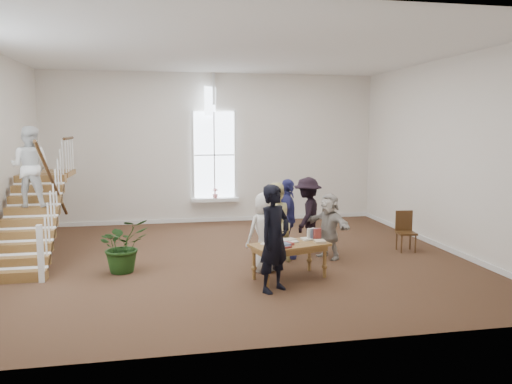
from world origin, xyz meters
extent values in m
plane|color=#442F1A|center=(0.00, 0.00, 0.00)|extent=(10.00, 10.00, 0.00)
plane|color=silver|center=(0.00, 4.50, 2.25)|extent=(10.00, 0.00, 10.00)
plane|color=silver|center=(0.00, -4.50, 2.25)|extent=(10.00, 0.00, 10.00)
plane|color=silver|center=(5.00, 0.00, 2.25)|extent=(0.00, 9.00, 9.00)
plane|color=white|center=(0.00, 0.00, 4.50)|extent=(10.00, 10.00, 0.00)
cube|color=white|center=(0.00, 4.32, 0.70)|extent=(1.45, 0.28, 0.10)
plane|color=white|center=(0.00, 4.44, 2.05)|extent=(2.60, 0.00, 2.60)
plane|color=white|center=(0.00, 4.44, 3.65)|extent=(0.60, 0.60, 0.85)
cube|color=white|center=(0.00, 4.47, 0.06)|extent=(10.00, 0.04, 0.12)
imported|color=pink|center=(0.00, 4.29, 0.90)|extent=(0.17, 0.17, 0.30)
cube|color=brown|center=(-4.35, -0.80, 0.10)|extent=(1.10, 0.30, 0.20)
cube|color=brown|center=(-4.35, -0.50, 0.30)|extent=(1.10, 0.30, 0.20)
cube|color=brown|center=(-4.35, -0.20, 0.50)|extent=(1.10, 0.30, 0.20)
cube|color=brown|center=(-4.35, 0.10, 0.70)|extent=(1.10, 0.30, 0.20)
cube|color=brown|center=(-4.35, 0.40, 0.90)|extent=(1.10, 0.30, 0.20)
cube|color=brown|center=(-4.35, 0.70, 1.10)|extent=(1.10, 0.30, 0.20)
cube|color=brown|center=(-4.35, 1.00, 1.30)|extent=(1.10, 0.30, 0.20)
cube|color=brown|center=(-4.35, 1.30, 1.50)|extent=(1.10, 0.30, 0.20)
cube|color=brown|center=(-4.35, 1.60, 1.70)|extent=(1.10, 0.30, 0.20)
cube|color=brown|center=(-4.35, 2.50, 1.74)|extent=(1.10, 1.20, 0.12)
cube|color=white|center=(-3.86, -0.95, 0.55)|extent=(0.10, 0.10, 1.10)
cylinder|color=#371F0F|center=(-3.85, 0.40, 1.75)|extent=(0.07, 2.74, 1.86)
imported|color=silver|center=(-4.35, 0.70, 2.06)|extent=(0.94, 0.79, 1.72)
cube|color=brown|center=(0.78, -1.61, 0.66)|extent=(1.61, 1.12, 0.05)
cube|color=brown|center=(0.78, -1.61, 0.59)|extent=(1.46, 0.97, 0.10)
cylinder|color=brown|center=(0.25, -2.05, 0.31)|extent=(0.07, 0.07, 0.64)
cylinder|color=brown|center=(1.46, -1.69, 0.31)|extent=(0.07, 0.07, 0.64)
cylinder|color=brown|center=(0.09, -1.53, 0.31)|extent=(0.07, 0.07, 0.64)
cylinder|color=brown|center=(1.31, -1.18, 0.31)|extent=(0.07, 0.07, 0.64)
cube|color=silver|center=(1.19, -1.37, 0.70)|extent=(0.22, 0.23, 0.04)
cube|color=beige|center=(1.26, -1.34, 0.70)|extent=(0.27, 0.29, 0.02)
cube|color=tan|center=(1.38, -1.60, 0.71)|extent=(0.21, 0.25, 0.04)
cube|color=silver|center=(0.50, -1.47, 0.71)|extent=(0.28, 0.35, 0.04)
cube|color=#4C5972|center=(0.60, -1.80, 0.71)|extent=(0.20, 0.32, 0.04)
cube|color=maroon|center=(0.60, -1.84, 0.70)|extent=(0.26, 0.31, 0.03)
cube|color=white|center=(0.36, -1.64, 0.70)|extent=(0.30, 0.33, 0.03)
cube|color=#BFB299|center=(0.84, -1.39, 0.71)|extent=(0.27, 0.26, 0.04)
cube|color=silver|center=(0.62, -1.51, 0.70)|extent=(0.26, 0.32, 0.03)
cube|color=beige|center=(0.84, -1.50, 0.70)|extent=(0.26, 0.26, 0.03)
cube|color=tan|center=(0.72, -1.65, 0.70)|extent=(0.22, 0.24, 0.03)
cube|color=silver|center=(0.77, -1.38, 0.70)|extent=(0.19, 0.23, 0.04)
cube|color=#4C5972|center=(0.64, -1.79, 0.72)|extent=(0.21, 0.25, 0.06)
cube|color=maroon|center=(0.68, -1.69, 0.71)|extent=(0.31, 0.31, 0.05)
imported|color=black|center=(0.33, -2.26, 0.95)|extent=(0.83, 0.78, 1.91)
imported|color=silver|center=(0.43, -1.01, 0.80)|extent=(0.89, 0.71, 1.60)
imported|color=beige|center=(0.73, -0.51, 0.87)|extent=(1.07, 1.04, 1.74)
imported|color=navy|center=(1.12, -0.10, 0.88)|extent=(0.68, 1.11, 1.77)
imported|color=black|center=(1.72, 0.35, 0.88)|extent=(1.12, 1.30, 1.75)
imported|color=#BAB2A7|center=(2.02, -0.30, 0.73)|extent=(1.03, 1.39, 1.46)
imported|color=#183711|center=(-2.39, -0.53, 0.55)|extent=(1.24, 1.17, 1.09)
cube|color=#371F0F|center=(4.00, -0.08, 0.44)|extent=(0.45, 0.45, 0.05)
cube|color=#371F0F|center=(4.02, 0.10, 0.70)|extent=(0.41, 0.09, 0.49)
cylinder|color=#371F0F|center=(3.82, -0.23, 0.21)|extent=(0.04, 0.04, 0.43)
cylinder|color=#371F0F|center=(4.14, -0.27, 0.21)|extent=(0.04, 0.04, 0.43)
cylinder|color=#371F0F|center=(3.86, 0.10, 0.21)|extent=(0.04, 0.04, 0.43)
cylinder|color=#371F0F|center=(4.18, 0.06, 0.21)|extent=(0.04, 0.04, 0.43)
camera|label=1|loc=(-1.62, -10.64, 2.92)|focal=35.00mm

